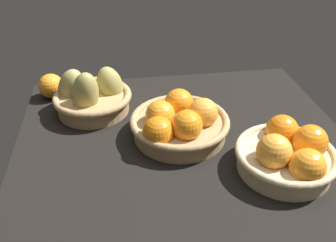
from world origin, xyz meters
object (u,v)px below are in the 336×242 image
object	(u,v)px
basket_center	(179,123)
basket_near_right	(288,154)
loose_orange_front_gap	(51,86)
basket_far_left_pears	(91,96)

from	to	relation	value
basket_center	basket_near_right	xyz separation A→B (cm)	(21.74, -16.18, 0.07)
basket_near_right	loose_orange_front_gap	size ratio (longest dim) A/B	3.05
basket_near_right	basket_far_left_pears	size ratio (longest dim) A/B	0.97
basket_center	basket_far_left_pears	size ratio (longest dim) A/B	1.08
basket_center	basket_far_left_pears	xyz separation A→B (cm)	(-22.13, 16.45, 0.21)
loose_orange_front_gap	basket_center	bearing A→B (deg)	-37.07
basket_center	loose_orange_front_gap	distance (cm)	42.99
basket_far_left_pears	loose_orange_front_gap	xyz separation A→B (cm)	(-12.17, 9.46, -0.73)
basket_far_left_pears	loose_orange_front_gap	size ratio (longest dim) A/B	3.14
loose_orange_front_gap	basket_far_left_pears	bearing A→B (deg)	-37.86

